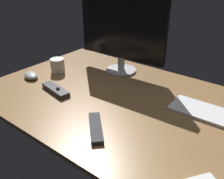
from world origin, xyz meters
TOP-DOWN VIEW (x-y plane):
  - desk at (0.00, 0.00)cm, footprint 140.00×84.00cm
  - monitor at (-23.19, 25.68)cm, footprint 51.05×17.17cm
  - keyboard at (34.63, 11.47)cm, footprint 37.12×14.81cm
  - computer_mouse at (-55.88, -11.63)cm, footprint 11.93×9.56cm
  - media_remote at (-33.04, -14.14)cm, footprint 18.32×8.11cm
  - tv_remote at (2.06, -25.01)cm, footprint 16.24×16.09cm
  - coffee_mug at (-50.50, 2.58)cm, footprint 7.77×7.77cm

SIDE VIEW (x-z plane):
  - desk at x=0.00cm, z-range 0.00..2.00cm
  - keyboard at x=34.63cm, z-range 2.00..3.27cm
  - tv_remote at x=2.06cm, z-range 2.00..3.81cm
  - media_remote at x=-33.04cm, z-range 1.43..5.01cm
  - computer_mouse at x=-55.88cm, z-range 2.00..5.17cm
  - coffee_mug at x=-50.50cm, z-range 2.00..10.05cm
  - monitor at x=-23.19cm, z-range 4.27..50.22cm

